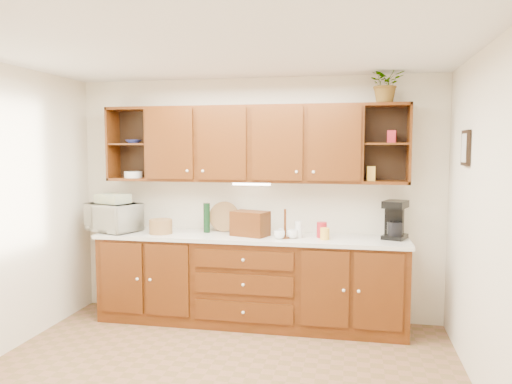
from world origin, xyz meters
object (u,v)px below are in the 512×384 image
at_px(coffee_maker, 395,220).
at_px(potted_plant, 386,83).
at_px(microwave, 113,217).
at_px(bread_box, 250,224).

xyz_separation_m(coffee_maker, potted_plant, (-0.12, -0.03, 1.36)).
height_order(microwave, bread_box, microwave).
bearing_deg(coffee_maker, microwave, -156.64).
distance_m(microwave, potted_plant, 3.19).
relative_size(microwave, bread_box, 1.52).
relative_size(microwave, coffee_maker, 1.45).
height_order(microwave, potted_plant, potted_plant).
bearing_deg(potted_plant, microwave, -177.64).
xyz_separation_m(microwave, bread_box, (1.53, 0.01, -0.03)).
relative_size(microwave, potted_plant, 1.46).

